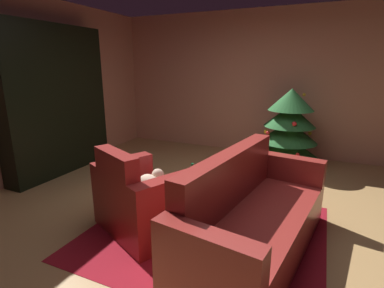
% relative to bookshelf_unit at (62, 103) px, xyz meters
% --- Properties ---
extents(ground_plane, '(7.00, 7.00, 0.00)m').
position_rel_bookshelf_unit_xyz_m(ground_plane, '(2.68, -0.63, -1.09)').
color(ground_plane, tan).
extents(wall_back, '(5.91, 0.06, 2.68)m').
position_rel_bookshelf_unit_xyz_m(wall_back, '(2.68, 2.32, 0.24)').
color(wall_back, tan).
rests_on(wall_back, ground).
extents(wall_left, '(0.06, 5.95, 2.68)m').
position_rel_bookshelf_unit_xyz_m(wall_left, '(-0.24, -0.63, 0.24)').
color(wall_left, tan).
rests_on(wall_left, ground).
extents(area_rug, '(2.30, 2.12, 0.01)m').
position_rel_bookshelf_unit_xyz_m(area_rug, '(2.79, -0.85, -1.09)').
color(area_rug, maroon).
rests_on(area_rug, ground).
extents(bookshelf_unit, '(0.33, 1.81, 2.27)m').
position_rel_bookshelf_unit_xyz_m(bookshelf_unit, '(0.00, 0.00, 0.00)').
color(bookshelf_unit, black).
rests_on(bookshelf_unit, ground).
extents(armchair_red, '(1.16, 1.03, 0.90)m').
position_rel_bookshelf_unit_xyz_m(armchair_red, '(2.16, -1.09, -0.77)').
color(armchair_red, maroon).
rests_on(armchair_red, ground).
extents(couch_red, '(1.07, 2.09, 0.92)m').
position_rel_bookshelf_unit_xyz_m(couch_red, '(3.29, -0.99, -0.78)').
color(couch_red, maroon).
rests_on(couch_red, ground).
extents(coffee_table, '(0.61, 0.61, 0.45)m').
position_rel_bookshelf_unit_xyz_m(coffee_table, '(2.77, -0.81, -0.70)').
color(coffee_table, black).
rests_on(coffee_table, ground).
extents(book_stack_on_table, '(0.20, 0.17, 0.11)m').
position_rel_bookshelf_unit_xyz_m(book_stack_on_table, '(2.79, -0.83, -0.60)').
color(book_stack_on_table, '#3A4891').
rests_on(book_stack_on_table, coffee_table).
extents(bottle_on_table, '(0.07, 0.07, 0.26)m').
position_rel_bookshelf_unit_xyz_m(bottle_on_table, '(2.61, -0.78, -0.55)').
color(bottle_on_table, '#11552D').
rests_on(bottle_on_table, coffee_table).
extents(decorated_tree, '(1.03, 1.03, 1.32)m').
position_rel_bookshelf_unit_xyz_m(decorated_tree, '(3.29, 1.64, -0.43)').
color(decorated_tree, brown).
rests_on(decorated_tree, ground).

